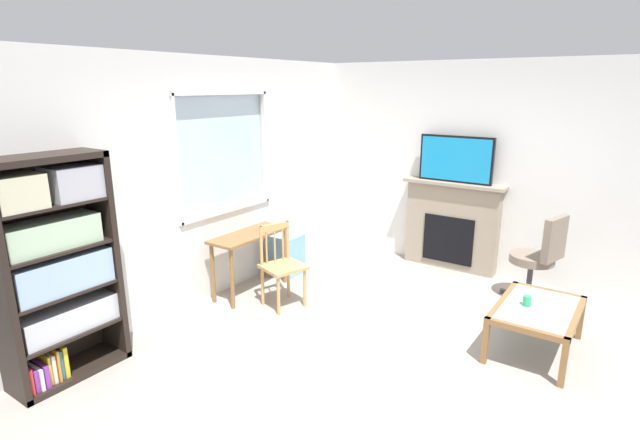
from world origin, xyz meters
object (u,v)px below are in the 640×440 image
Objects in this scene: desk_under_window at (250,244)px; wooden_chair at (281,265)px; bookshelf at (55,264)px; tv at (456,159)px; plastic_drawer_unit at (285,254)px; coffee_table at (537,313)px; office_chair at (540,254)px; sippy_cup at (527,301)px; fireplace at (451,225)px.

desk_under_window is 1.10× the size of wooden_chair.
bookshelf is 1.97× the size of tv.
tv reaches higher than plastic_drawer_unit.
desk_under_window is 3.07m from coffee_table.
office_chair is at bearing -72.16° from plastic_drawer_unit.
desk_under_window is 1.00× the size of coffee_table.
desk_under_window is 0.53m from wooden_chair.
wooden_chair is 2.47m from sippy_cup.
desk_under_window is at bearing -175.93° from plastic_drawer_unit.
bookshelf is 4.76m from office_chair.
plastic_drawer_unit is (0.70, 0.05, -0.33)m from desk_under_window.
bookshelf is 1.85× the size of desk_under_window.
plastic_drawer_unit is 0.51× the size of coffee_table.
desk_under_window is at bearing 142.10° from tv.
office_chair reaches higher than desk_under_window.
plastic_drawer_unit is 5.67× the size of sippy_cup.
desk_under_window is at bearing 99.09° from coffee_table.
tv is 0.94× the size of coffee_table.
wooden_chair is 1.76× the size of plastic_drawer_unit.
wooden_chair is at bearing -16.79° from bookshelf.
fireplace is 1.30× the size of office_chair.
wooden_chair is 0.90× the size of coffee_table.
bookshelf reaches higher than coffee_table.
plastic_drawer_unit is at bearing 85.26° from sippy_cup.
fireplace reaches higher than office_chair.
wooden_chair is 2.60m from tv.
coffee_table is at bearing -77.71° from wooden_chair.
plastic_drawer_unit is at bearing 129.87° from fireplace.
office_chair is (1.62, -2.80, -0.03)m from desk_under_window.
desk_under_window is 1.06× the size of tv.
bookshelf is 2.16m from desk_under_window.
office_chair is (-0.46, -1.18, -0.89)m from tv.
tv is (-0.02, 0.00, 0.87)m from fireplace.
office_chair is at bearing 6.31° from sippy_cup.
fireplace is 1.30× the size of coffee_table.
plastic_drawer_unit is 3.00m from sippy_cup.
tv is 2.30m from sippy_cup.
plastic_drawer_unit is at bearing 4.07° from desk_under_window.
plastic_drawer_unit is at bearing -1.14° from bookshelf.
fireplace is at bearing -27.05° from wooden_chair.
plastic_drawer_unit is at bearing 107.84° from office_chair.
coffee_table is (-1.60, -1.40, -1.08)m from tv.
sippy_cup is at bearing -141.10° from tv.
plastic_drawer_unit is 3.01m from office_chair.
plastic_drawer_unit is at bearing 85.90° from coffee_table.
fireplace is 14.40× the size of sippy_cup.
sippy_cup is at bearing -94.74° from plastic_drawer_unit.
bookshelf is 4.58m from fireplace.
coffee_table is 0.14m from sippy_cup.
tv reaches higher than wooden_chair.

